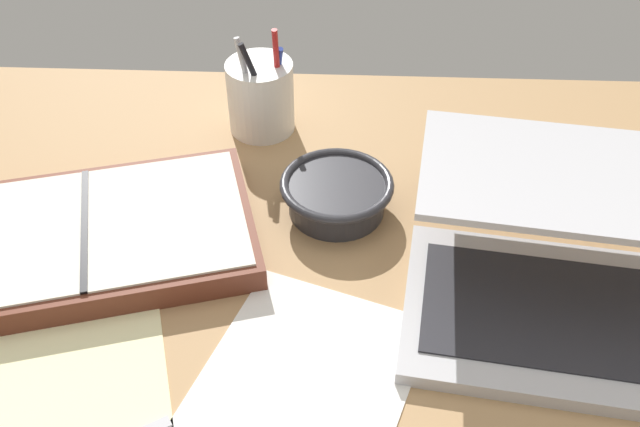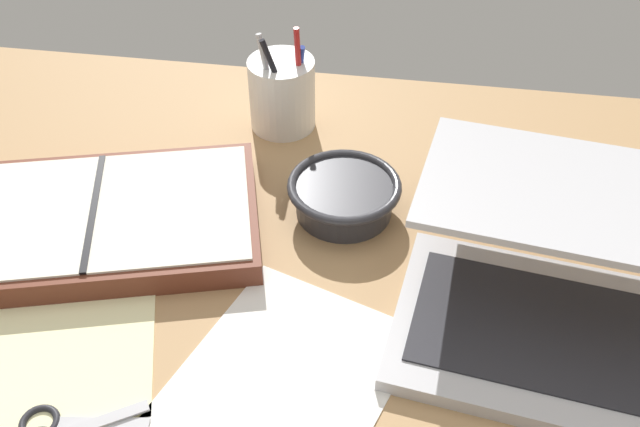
# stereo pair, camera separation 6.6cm
# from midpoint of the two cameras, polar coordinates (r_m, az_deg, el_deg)

# --- Properties ---
(desk_top) EXTENTS (1.40, 1.00, 0.02)m
(desk_top) POSITION_cam_midpoint_polar(r_m,az_deg,el_deg) (0.80, -2.75, -8.33)
(desk_top) COLOR tan
(desk_top) RESTS_ON ground
(laptop) EXTENTS (0.37, 0.36, 0.14)m
(laptop) POSITION_cam_midpoint_polar(r_m,az_deg,el_deg) (0.80, 16.72, -4.30)
(laptop) COLOR #B7B7BC
(laptop) RESTS_ON desk_top
(bowl) EXTENTS (0.14, 0.14, 0.05)m
(bowl) POSITION_cam_midpoint_polar(r_m,az_deg,el_deg) (0.89, -0.76, 1.52)
(bowl) COLOR #2D2D33
(bowl) RESTS_ON desk_top
(pen_cup) EXTENTS (0.09, 0.09, 0.16)m
(pen_cup) POSITION_cam_midpoint_polar(r_m,az_deg,el_deg) (1.03, -6.59, 9.24)
(pen_cup) COLOR white
(pen_cup) RESTS_ON desk_top
(planner) EXTENTS (0.44, 0.33, 0.04)m
(planner) POSITION_cam_midpoint_polar(r_m,az_deg,el_deg) (0.90, -20.09, -1.91)
(planner) COLOR brown
(planner) RESTS_ON desk_top
(paper_sheet_front) EXTENTS (0.28, 0.33, 0.00)m
(paper_sheet_front) POSITION_cam_midpoint_polar(r_m,az_deg,el_deg) (0.73, -4.41, -14.24)
(paper_sheet_front) COLOR white
(paper_sheet_front) RESTS_ON desk_top
(paper_sheet_beside_planner) EXTENTS (0.24, 0.27, 0.00)m
(paper_sheet_beside_planner) POSITION_cam_midpoint_polar(r_m,az_deg,el_deg) (0.80, -21.24, -10.86)
(paper_sheet_beside_planner) COLOR #F4EFB2
(paper_sheet_beside_planner) RESTS_ON desk_top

